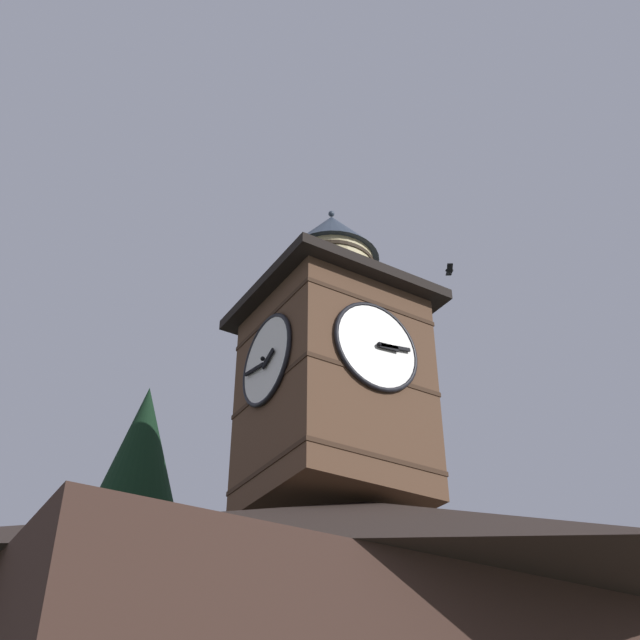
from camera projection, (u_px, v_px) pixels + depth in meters
clock_tower at (333, 368)px, 18.05m from camera, size 3.99×3.99×8.01m
moon at (250, 565)px, 51.14m from camera, size 1.99×1.99×1.99m
flying_bird_low at (449, 270)px, 25.33m from camera, size 0.50×0.62×0.14m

